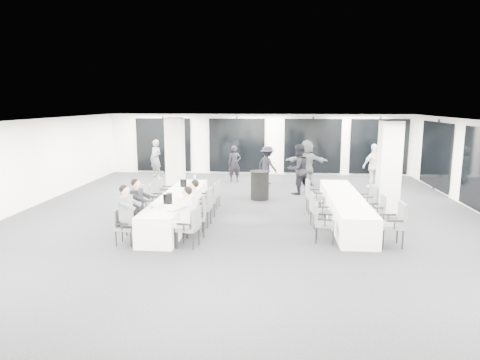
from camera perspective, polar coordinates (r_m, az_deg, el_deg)
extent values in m
cube|color=black|center=(12.39, 0.78, -5.30)|extent=(14.00, 16.00, 0.02)
cube|color=silver|center=(11.95, 0.81, 7.84)|extent=(14.00, 16.00, 0.02)
cube|color=white|center=(14.40, -28.26, 1.39)|extent=(0.02, 16.00, 2.80)
cube|color=white|center=(20.03, 2.45, 4.77)|extent=(14.00, 0.02, 2.80)
cube|color=white|center=(4.43, -6.98, -15.47)|extent=(14.00, 0.02, 2.80)
cube|color=black|center=(19.96, 2.44, 4.61)|extent=(13.60, 0.06, 2.50)
cube|color=silver|center=(15.66, -8.63, 3.12)|extent=(0.60, 0.60, 2.80)
cube|color=silver|center=(13.47, 19.24, 1.51)|extent=(0.60, 0.60, 2.80)
cube|color=silver|center=(12.24, -8.34, -3.74)|extent=(0.90, 5.00, 0.75)
cube|color=silver|center=(12.42, 13.79, -3.73)|extent=(0.90, 5.00, 0.75)
cylinder|color=black|center=(14.79, 2.65, -0.74)|extent=(0.63, 0.63, 0.99)
cylinder|color=black|center=(14.71, 2.67, 1.14)|extent=(0.72, 0.72, 0.02)
cube|color=#55575D|center=(10.51, -14.96, -6.16)|extent=(0.44, 0.45, 0.07)
cube|color=#55575D|center=(10.53, -16.03, -4.81)|extent=(0.07, 0.42, 0.42)
cylinder|color=black|center=(10.80, -15.43, -6.96)|extent=(0.03, 0.03, 0.37)
cylinder|color=black|center=(10.49, -16.20, -7.52)|extent=(0.03, 0.03, 0.37)
cylinder|color=black|center=(10.67, -13.63, -7.09)|extent=(0.03, 0.03, 0.37)
cylinder|color=black|center=(10.35, -14.35, -7.67)|extent=(0.03, 0.03, 0.37)
cube|color=black|center=(10.67, -14.54, -5.04)|extent=(0.31, 0.05, 0.04)
cube|color=black|center=(10.27, -15.48, -5.68)|extent=(0.31, 0.05, 0.04)
cube|color=#55575D|center=(11.24, -13.58, -4.81)|extent=(0.53, 0.54, 0.08)
cube|color=#55575D|center=(11.27, -14.64, -3.39)|extent=(0.13, 0.46, 0.46)
cylinder|color=black|center=(11.56, -13.97, -5.66)|extent=(0.04, 0.04, 0.41)
cylinder|color=black|center=(11.22, -14.91, -6.18)|extent=(0.04, 0.04, 0.41)
cylinder|color=black|center=(11.39, -12.17, -5.83)|extent=(0.04, 0.04, 0.41)
cylinder|color=black|center=(11.04, -13.06, -6.37)|extent=(0.04, 0.04, 0.41)
cube|color=black|center=(11.41, -13.05, -3.67)|extent=(0.34, 0.09, 0.04)
cube|color=black|center=(10.98, -14.21, -4.27)|extent=(0.34, 0.09, 0.04)
cube|color=#55575D|center=(12.24, -11.97, -3.30)|extent=(0.53, 0.55, 0.09)
cube|color=#55575D|center=(12.26, -13.08, -1.91)|extent=(0.10, 0.51, 0.50)
cylinder|color=black|center=(12.58, -12.52, -4.21)|extent=(0.04, 0.04, 0.45)
cylinder|color=black|center=(12.19, -13.24, -4.71)|extent=(0.04, 0.04, 0.45)
cylinder|color=black|center=(12.43, -10.63, -4.31)|extent=(0.04, 0.04, 0.45)
cylinder|color=black|center=(12.04, -11.30, -4.83)|extent=(0.04, 0.04, 0.45)
cube|color=black|center=(12.45, -11.57, -2.18)|extent=(0.37, 0.07, 0.04)
cube|color=black|center=(11.95, -12.45, -2.74)|extent=(0.37, 0.07, 0.04)
cube|color=#55575D|center=(13.01, -10.94, -2.72)|extent=(0.52, 0.53, 0.08)
cube|color=#55575D|center=(12.98, -11.92, -1.61)|extent=(0.13, 0.45, 0.44)
cylinder|color=black|center=(13.27, -11.66, -3.54)|extent=(0.03, 0.03, 0.40)
cylinder|color=black|center=(12.90, -11.85, -3.95)|extent=(0.03, 0.03, 0.40)
cylinder|color=black|center=(13.23, -9.99, -3.52)|extent=(0.03, 0.03, 0.40)
cylinder|color=black|center=(12.86, -10.13, -3.93)|extent=(0.03, 0.03, 0.40)
cube|color=black|center=(13.21, -10.86, -1.79)|extent=(0.33, 0.10, 0.04)
cube|color=black|center=(12.74, -11.07, -2.25)|extent=(0.33, 0.10, 0.04)
cube|color=#55575D|center=(14.01, -9.76, -1.72)|extent=(0.49, 0.51, 0.08)
cube|color=#55575D|center=(14.00, -10.67, -0.65)|extent=(0.10, 0.46, 0.45)
cylinder|color=black|center=(14.29, -10.38, -2.50)|extent=(0.04, 0.04, 0.40)
cylinder|color=black|center=(13.91, -10.66, -2.85)|extent=(0.04, 0.04, 0.40)
cylinder|color=black|center=(14.22, -8.82, -2.51)|extent=(0.04, 0.04, 0.40)
cylinder|color=black|center=(13.84, -9.06, -2.86)|extent=(0.04, 0.04, 0.40)
cube|color=black|center=(14.22, -9.62, -0.85)|extent=(0.34, 0.07, 0.04)
cube|color=black|center=(13.74, -9.95, -1.25)|extent=(0.34, 0.07, 0.04)
cube|color=#55575D|center=(10.05, -6.96, -6.43)|extent=(0.53, 0.55, 0.08)
cube|color=#55575D|center=(9.90, -5.82, -5.05)|extent=(0.14, 0.46, 0.45)
cylinder|color=black|center=(9.87, -6.28, -8.18)|extent=(0.04, 0.04, 0.40)
cylinder|color=black|center=(10.22, -5.48, -7.51)|extent=(0.04, 0.04, 0.40)
cylinder|color=black|center=(10.02, -8.41, -7.96)|extent=(0.04, 0.04, 0.40)
cylinder|color=black|center=(10.36, -7.54, -7.31)|extent=(0.04, 0.04, 0.40)
cube|color=black|center=(9.78, -7.52, -5.88)|extent=(0.34, 0.10, 0.04)
cube|color=black|center=(10.22, -6.46, -5.15)|extent=(0.34, 0.10, 0.04)
cube|color=#55575D|center=(10.85, -6.03, -5.02)|extent=(0.58, 0.59, 0.08)
cube|color=#55575D|center=(10.79, -4.85, -3.55)|extent=(0.17, 0.48, 0.48)
cylinder|color=black|center=(10.74, -4.84, -6.58)|extent=(0.04, 0.04, 0.42)
cylinder|color=black|center=(11.13, -4.98, -5.97)|extent=(0.04, 0.04, 0.42)
cylinder|color=black|center=(10.72, -7.06, -6.65)|extent=(0.04, 0.04, 0.42)
cylinder|color=black|center=(11.12, -7.12, -6.03)|extent=(0.04, 0.04, 0.42)
cube|color=black|center=(10.56, -5.98, -4.47)|extent=(0.35, 0.12, 0.04)
cube|color=black|center=(11.06, -6.10, -3.79)|extent=(0.35, 0.12, 0.04)
cube|color=#55575D|center=(11.71, -5.20, -3.73)|extent=(0.52, 0.55, 0.09)
cube|color=#55575D|center=(11.59, -4.05, -2.34)|extent=(0.08, 0.51, 0.51)
cylinder|color=black|center=(11.52, -4.33, -5.32)|extent=(0.04, 0.04, 0.45)
cylinder|color=black|center=(11.94, -3.92, -4.76)|extent=(0.04, 0.04, 0.45)
cylinder|color=black|center=(11.62, -6.47, -5.23)|extent=(0.04, 0.04, 0.45)
cylinder|color=black|center=(12.03, -5.98, -4.68)|extent=(0.04, 0.04, 0.45)
cube|color=black|center=(11.40, -5.50, -3.15)|extent=(0.37, 0.06, 0.04)
cube|color=black|center=(11.92, -4.93, -2.54)|extent=(0.37, 0.06, 0.04)
cube|color=#55575D|center=(12.71, -4.38, -2.77)|extent=(0.53, 0.55, 0.08)
cube|color=#55575D|center=(12.65, -3.39, -1.55)|extent=(0.13, 0.47, 0.47)
cylinder|color=black|center=(12.57, -3.45, -4.07)|extent=(0.04, 0.04, 0.42)
cylinder|color=black|center=(12.96, -3.46, -3.63)|extent=(0.04, 0.04, 0.42)
cylinder|color=black|center=(12.57, -5.30, -4.09)|extent=(0.04, 0.04, 0.42)
cylinder|color=black|center=(12.97, -5.25, -3.65)|extent=(0.04, 0.04, 0.42)
cube|color=black|center=(12.42, -4.40, -2.26)|extent=(0.35, 0.09, 0.04)
cube|color=black|center=(12.92, -4.38, -1.77)|extent=(0.35, 0.09, 0.04)
cube|color=#55575D|center=(13.64, -3.73, -2.04)|extent=(0.45, 0.47, 0.07)
cube|color=#55575D|center=(13.54, -2.91, -1.04)|extent=(0.08, 0.43, 0.42)
cylinder|color=black|center=(13.47, -3.12, -3.17)|extent=(0.03, 0.03, 0.38)
cylinder|color=black|center=(13.83, -2.81, -2.82)|extent=(0.03, 0.03, 0.38)
cylinder|color=black|center=(13.55, -4.65, -3.11)|extent=(0.03, 0.03, 0.38)
cylinder|color=black|center=(13.90, -4.30, -2.76)|extent=(0.03, 0.03, 0.38)
cube|color=black|center=(13.39, -3.95, -1.59)|extent=(0.32, 0.06, 0.04)
cube|color=black|center=(13.83, -3.53, -1.20)|extent=(0.32, 0.06, 0.04)
cube|color=#55575D|center=(10.53, 11.28, -5.75)|extent=(0.52, 0.54, 0.08)
cube|color=#55575D|center=(10.47, 10.13, -4.28)|extent=(0.12, 0.46, 0.46)
cylinder|color=black|center=(10.79, 10.20, -6.66)|extent=(0.04, 0.04, 0.41)
cylinder|color=black|center=(10.41, 10.09, -7.29)|extent=(0.04, 0.04, 0.41)
cylinder|color=black|center=(10.79, 12.32, -6.75)|extent=(0.04, 0.04, 0.41)
cylinder|color=black|center=(10.41, 12.30, -7.38)|extent=(0.04, 0.04, 0.41)
cube|color=black|center=(10.73, 11.35, -4.52)|extent=(0.34, 0.09, 0.04)
cube|color=black|center=(10.25, 11.27, -5.21)|extent=(0.34, 0.09, 0.04)
cube|color=#55575D|center=(11.75, 10.61, -4.08)|extent=(0.52, 0.54, 0.08)
cube|color=#55575D|center=(11.63, 9.62, -2.85)|extent=(0.13, 0.45, 0.45)
cylinder|color=black|center=(11.94, 9.42, -5.00)|extent=(0.04, 0.04, 0.40)
cylinder|color=black|center=(11.58, 9.88, -5.50)|extent=(0.04, 0.04, 0.40)
cylinder|color=black|center=(12.04, 11.23, -4.93)|extent=(0.04, 0.04, 0.40)
cylinder|color=black|center=(11.68, 11.75, -5.42)|extent=(0.04, 0.04, 0.40)
cube|color=black|center=(11.94, 10.33, -3.02)|extent=(0.33, 0.09, 0.04)
cube|color=black|center=(11.48, 10.95, -3.58)|extent=(0.33, 0.09, 0.04)
cube|color=#55575D|center=(13.27, 9.96, -2.25)|extent=(0.52, 0.54, 0.08)
cube|color=#55575D|center=(13.17, 9.00, -1.04)|extent=(0.10, 0.49, 0.49)
cylinder|color=black|center=(13.50, 8.89, -3.14)|extent=(0.04, 0.04, 0.43)
cylinder|color=black|center=(13.09, 9.16, -3.56)|extent=(0.04, 0.04, 0.43)
cylinder|color=black|center=(13.56, 10.66, -3.12)|extent=(0.04, 0.04, 0.43)
cylinder|color=black|center=(13.16, 10.98, -3.55)|extent=(0.04, 0.04, 0.43)
cube|color=black|center=(13.49, 9.80, -1.26)|extent=(0.36, 0.07, 0.04)
cube|color=black|center=(12.97, 10.17, -1.73)|extent=(0.36, 0.07, 0.04)
cube|color=#55575D|center=(10.63, 19.49, -5.74)|extent=(0.51, 0.53, 0.09)
cube|color=#55575D|center=(10.62, 20.84, -4.18)|extent=(0.07, 0.51, 0.50)
cylinder|color=black|center=(10.56, 20.87, -7.45)|extent=(0.04, 0.04, 0.45)
cylinder|color=black|center=(10.96, 20.22, -6.76)|extent=(0.04, 0.04, 0.45)
cylinder|color=black|center=(10.45, 18.54, -7.50)|extent=(0.04, 0.04, 0.45)
cylinder|color=black|center=(10.85, 17.98, -6.80)|extent=(0.04, 0.04, 0.45)
cube|color=black|center=(10.33, 19.94, -5.16)|extent=(0.37, 0.05, 0.04)
cube|color=black|center=(10.84, 19.17, -4.39)|extent=(0.37, 0.05, 0.04)
cube|color=#55575D|center=(12.19, 17.56, -4.01)|extent=(0.43, 0.44, 0.07)
cube|color=#55575D|center=(12.18, 18.55, -2.88)|extent=(0.06, 0.42, 0.42)
cylinder|color=black|center=(12.12, 18.55, -5.24)|extent=(0.03, 0.03, 0.38)
cylinder|color=black|center=(12.46, 18.14, -4.80)|extent=(0.03, 0.03, 0.38)
cylinder|color=black|center=(12.03, 16.85, -5.26)|extent=(0.03, 0.03, 0.38)
cylinder|color=black|center=(12.38, 16.49, -4.81)|extent=(0.03, 0.03, 0.38)
cube|color=black|center=(11.94, 17.85, -3.55)|extent=(0.31, 0.04, 0.04)
cube|color=black|center=(12.37, 17.36, -3.05)|extent=(0.31, 0.04, 0.04)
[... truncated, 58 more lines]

